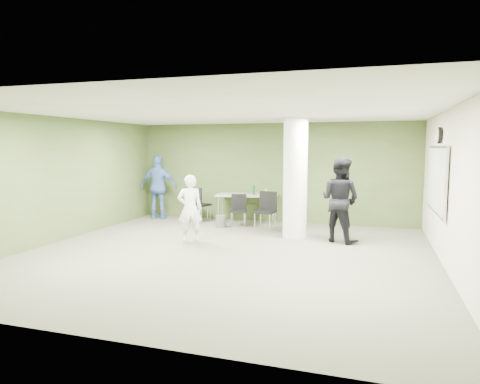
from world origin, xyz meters
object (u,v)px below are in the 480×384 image
(chair_back_left, at_px, (198,202))
(woman_white, at_px, (190,208))
(folding_table, at_px, (247,196))
(man_black, at_px, (340,200))
(man_blue, at_px, (159,187))

(chair_back_left, height_order, woman_white, woman_white)
(chair_back_left, bearing_deg, woman_white, 133.53)
(folding_table, bearing_deg, man_black, -40.23)
(man_black, bearing_deg, man_blue, 9.93)
(woman_white, xyz_separation_m, man_black, (3.20, 1.02, 0.19))
(folding_table, height_order, woman_white, woman_white)
(folding_table, xyz_separation_m, chair_back_left, (-1.42, -0.20, -0.19))
(chair_back_left, height_order, man_blue, man_blue)
(folding_table, height_order, man_blue, man_blue)
(man_blue, bearing_deg, woman_white, 123.58)
(woman_white, distance_m, man_black, 3.37)
(folding_table, bearing_deg, chair_back_left, -179.87)
(woman_white, distance_m, man_blue, 3.36)
(chair_back_left, relative_size, man_blue, 0.51)
(woman_white, bearing_deg, man_black, 168.02)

